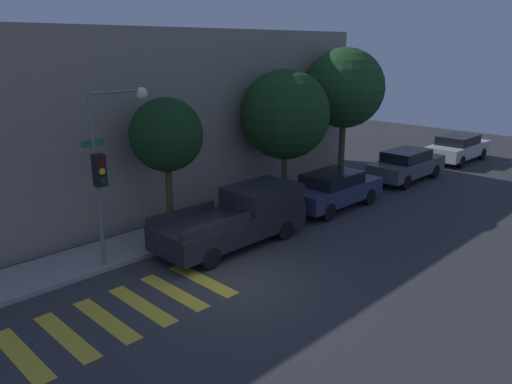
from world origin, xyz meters
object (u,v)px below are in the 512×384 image
at_px(traffic_light_pole, 109,153).
at_px(tree_midblock, 285,115).
at_px(sedan_near_corner, 333,189).
at_px(sedan_far_end, 458,148).
at_px(tree_far_end, 345,88).
at_px(sedan_middle, 407,164).
at_px(pickup_truck, 239,217).
at_px(tree_near_corner, 166,135).

relative_size(traffic_light_pole, tree_midblock, 0.96).
height_order(sedan_near_corner, sedan_far_end, sedan_far_end).
bearing_deg(tree_far_end, traffic_light_pole, -176.34).
xyz_separation_m(sedan_middle, sedan_far_end, (5.85, 0.00, -0.00)).
relative_size(pickup_truck, sedan_far_end, 1.15).
xyz_separation_m(sedan_near_corner, tree_near_corner, (-6.53, 2.07, 2.75)).
distance_m(traffic_light_pole, tree_near_corner, 2.68).
relative_size(sedan_near_corner, tree_far_end, 0.72).
bearing_deg(sedan_far_end, sedan_middle, 180.00).
bearing_deg(tree_near_corner, traffic_light_pole, -162.56).
distance_m(sedan_middle, tree_midblock, 7.50).
height_order(sedan_middle, tree_far_end, tree_far_end).
relative_size(pickup_truck, sedan_middle, 1.15).
bearing_deg(pickup_truck, tree_far_end, 13.40).
relative_size(sedan_middle, tree_midblock, 0.85).
bearing_deg(sedan_far_end, tree_near_corner, 173.56).
bearing_deg(sedan_middle, pickup_truck, 180.00).
bearing_deg(sedan_far_end, tree_midblock, 170.57).
xyz_separation_m(pickup_truck, sedan_middle, (11.23, -0.00, -0.09)).
height_order(sedan_middle, tree_midblock, tree_midblock).
bearing_deg(sedan_middle, tree_far_end, 140.73).
bearing_deg(sedan_near_corner, sedan_middle, 0.00).
distance_m(sedan_near_corner, tree_near_corner, 7.39).
height_order(sedan_near_corner, tree_near_corner, tree_near_corner).
xyz_separation_m(pickup_truck, tree_near_corner, (-1.28, 2.07, 2.65)).
xyz_separation_m(pickup_truck, sedan_far_end, (17.08, -0.00, -0.09)).
height_order(tree_near_corner, tree_midblock, tree_midblock).
bearing_deg(sedan_near_corner, pickup_truck, 180.00).
relative_size(tree_near_corner, tree_midblock, 0.87).
distance_m(pickup_truck, tree_midblock, 5.76).
distance_m(sedan_far_end, tree_far_end, 9.38).
bearing_deg(traffic_light_pole, pickup_truck, -18.34).
bearing_deg(tree_far_end, tree_near_corner, -180.00).
bearing_deg(sedan_far_end, traffic_light_pole, 176.53).
height_order(sedan_middle, sedan_far_end, sedan_middle).
bearing_deg(sedan_near_corner, traffic_light_pole, 172.05).
bearing_deg(sedan_near_corner, tree_near_corner, 162.41).
height_order(sedan_far_end, tree_far_end, tree_far_end).
xyz_separation_m(pickup_truck, tree_far_end, (8.70, 2.07, 3.58)).
bearing_deg(pickup_truck, sedan_middle, -0.00).
height_order(sedan_near_corner, sedan_middle, sedan_middle).
relative_size(sedan_near_corner, tree_near_corner, 0.95).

